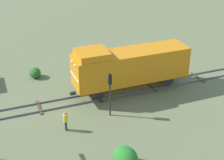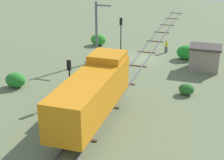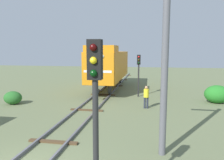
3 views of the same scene
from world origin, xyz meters
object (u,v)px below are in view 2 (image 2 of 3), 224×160
at_px(traffic_signal_near, 121,29).
at_px(worker_by_signal, 80,75).
at_px(catenary_mast, 97,30).
at_px(relay_hut, 205,58).
at_px(traffic_signal_mid, 69,73).
at_px(locomotive, 92,92).
at_px(worker_near_track, 166,45).

xyz_separation_m(traffic_signal_near, worker_by_signal, (1.00, 11.38, -2.16)).
height_order(worker_by_signal, catenary_mast, catenary_mast).
distance_m(worker_by_signal, catenary_mast, 7.83).
relative_size(catenary_mast, relay_hut, 2.04).
bearing_deg(traffic_signal_mid, locomotive, 135.91).
height_order(traffic_signal_mid, catenary_mast, catenary_mast).
xyz_separation_m(traffic_signal_mid, catenary_mast, (1.53, -11.36, 1.08)).
bearing_deg(relay_hut, traffic_signal_mid, 48.43).
relative_size(locomotive, worker_near_track, 6.82).
height_order(locomotive, traffic_signal_mid, locomotive).
xyz_separation_m(worker_by_signal, relay_hut, (-11.70, -8.20, 0.40)).
height_order(worker_near_track, worker_by_signal, same).
distance_m(traffic_signal_mid, worker_by_signal, 4.51).
xyz_separation_m(traffic_signal_near, relay_hut, (-10.70, 3.18, -1.77)).
xyz_separation_m(worker_near_track, catenary_mast, (7.33, 5.96, 2.81)).
bearing_deg(catenary_mast, locomotive, 108.60).
distance_m(locomotive, worker_near_track, 20.83).
distance_m(traffic_signal_near, worker_by_signal, 11.63).
height_order(catenary_mast, relay_hut, catenary_mast).
distance_m(traffic_signal_mid, relay_hut, 16.48).
distance_m(worker_near_track, worker_by_signal, 14.79).
xyz_separation_m(locomotive, worker_near_track, (-2.40, -20.62, -1.78)).
xyz_separation_m(traffic_signal_mid, relay_hut, (-10.90, -12.29, -1.34)).
distance_m(traffic_signal_near, catenary_mast, 4.51).
height_order(locomotive, catenary_mast, catenary_mast).
xyz_separation_m(traffic_signal_near, worker_near_track, (-5.60, -1.85, -2.16)).
bearing_deg(traffic_signal_mid, traffic_signal_near, -90.74).
xyz_separation_m(traffic_signal_near, catenary_mast, (1.73, 4.11, 0.65)).
relative_size(worker_near_track, worker_by_signal, 1.00).
relative_size(worker_near_track, catenary_mast, 0.24).
bearing_deg(worker_by_signal, worker_near_track, -41.16).
relative_size(locomotive, traffic_signal_mid, 2.96).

